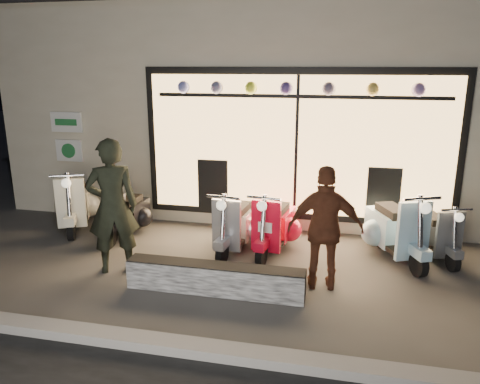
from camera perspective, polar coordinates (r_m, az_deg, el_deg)
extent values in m
plane|color=#383533|center=(6.92, -1.89, -9.67)|extent=(40.00, 40.00, 0.00)
cube|color=slate|center=(5.22, -7.62, -18.12)|extent=(40.00, 0.25, 0.12)
cube|color=beige|center=(11.21, 4.46, 10.60)|extent=(10.00, 6.00, 4.00)
cube|color=black|center=(11.24, 4.70, 21.33)|extent=(10.20, 6.20, 0.20)
cube|color=black|center=(8.20, 6.93, 5.60)|extent=(5.45, 0.06, 2.65)
cube|color=#FFBF6B|center=(8.16, 6.90, 5.55)|extent=(5.20, 0.04, 2.40)
cube|color=black|center=(8.02, 7.07, 11.50)|extent=(4.90, 0.06, 0.06)
cube|color=white|center=(9.61, -20.39, 7.99)|extent=(0.65, 0.04, 0.38)
cube|color=white|center=(9.69, -20.09, 4.77)|extent=(0.55, 0.04, 0.42)
cube|color=black|center=(6.26, -3.07, -10.50)|extent=(2.37, 0.28, 0.40)
cylinder|color=black|center=(7.09, -2.21, -7.54)|extent=(0.13, 0.34, 0.33)
cylinder|color=black|center=(7.96, 0.28, -4.92)|extent=(0.15, 0.34, 0.33)
cube|color=silver|center=(7.14, -1.66, -4.09)|extent=(0.46, 0.11, 0.81)
cube|color=silver|center=(7.80, 0.05, -3.74)|extent=(0.48, 0.73, 0.45)
cube|color=black|center=(7.62, -0.18, -2.02)|extent=(0.33, 0.58, 0.12)
sphere|color=#FFF2CC|center=(6.82, -2.31, -1.63)|extent=(0.16, 0.16, 0.15)
cylinder|color=black|center=(7.05, 2.63, -7.69)|extent=(0.15, 0.35, 0.34)
cylinder|color=black|center=(7.93, 4.86, -5.05)|extent=(0.17, 0.35, 0.34)
cube|color=red|center=(7.09, 3.19, -4.21)|extent=(0.46, 0.13, 0.81)
cube|color=red|center=(7.77, 4.70, -3.86)|extent=(0.51, 0.74, 0.45)
cube|color=black|center=(7.59, 4.54, -2.13)|extent=(0.35, 0.59, 0.12)
sphere|color=#FFF2CC|center=(6.78, 2.68, -1.73)|extent=(0.17, 0.17, 0.15)
cylinder|color=black|center=(8.04, -15.53, -5.40)|extent=(0.11, 0.31, 0.31)
cylinder|color=black|center=(8.77, -12.54, -3.43)|extent=(0.12, 0.31, 0.31)
cube|color=black|center=(8.08, -15.02, -2.62)|extent=(0.42, 0.08, 0.74)
cube|color=black|center=(8.64, -12.89, -2.43)|extent=(0.41, 0.65, 0.41)
cube|color=black|center=(8.49, -13.28, -0.98)|extent=(0.28, 0.52, 0.11)
sphere|color=#FFF2CC|center=(7.82, -15.93, -0.59)|extent=(0.14, 0.14, 0.14)
cylinder|color=black|center=(8.52, -19.89, -4.39)|extent=(0.24, 0.37, 0.36)
cylinder|color=black|center=(9.52, -19.03, -2.25)|extent=(0.26, 0.38, 0.36)
cube|color=#F7EFCA|center=(8.61, -19.94, -1.29)|extent=(0.48, 0.27, 0.87)
cube|color=#F7EFCA|center=(9.36, -19.22, -1.14)|extent=(0.71, 0.86, 0.49)
cube|color=black|center=(9.18, -19.47, 0.46)|extent=(0.51, 0.67, 0.13)
sphere|color=#FFF2CC|center=(8.28, -20.42, 1.01)|extent=(0.21, 0.21, 0.16)
cylinder|color=black|center=(7.17, 20.96, -8.23)|extent=(0.24, 0.38, 0.37)
cylinder|color=black|center=(8.03, 17.07, -5.33)|extent=(0.26, 0.39, 0.37)
cube|color=#98C3D8|center=(7.20, 20.36, -4.49)|extent=(0.48, 0.26, 0.88)
cube|color=#98C3D8|center=(7.86, 17.55, -4.05)|extent=(0.71, 0.87, 0.49)
cube|color=black|center=(7.68, 18.09, -2.19)|extent=(0.51, 0.67, 0.13)
sphere|color=#FFF2CC|center=(6.88, 21.66, -1.84)|extent=(0.21, 0.21, 0.16)
cylinder|color=black|center=(7.53, 24.53, -7.74)|extent=(0.17, 0.31, 0.30)
cylinder|color=black|center=(8.24, 21.59, -5.45)|extent=(0.19, 0.32, 0.30)
cube|color=#5A5E62|center=(7.56, 24.15, -4.83)|extent=(0.40, 0.18, 0.72)
cube|color=#5A5E62|center=(8.11, 21.99, -4.45)|extent=(0.54, 0.70, 0.40)
cube|color=black|center=(7.96, 22.44, -2.99)|extent=(0.38, 0.54, 0.11)
sphere|color=#FFF2CC|center=(7.30, 25.16, -2.82)|extent=(0.17, 0.17, 0.13)
imported|color=black|center=(6.86, -15.29, -1.70)|extent=(0.85, 0.75, 1.96)
imported|color=#5B2F1D|center=(6.24, 10.37, -4.43)|extent=(1.02, 0.50, 1.68)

